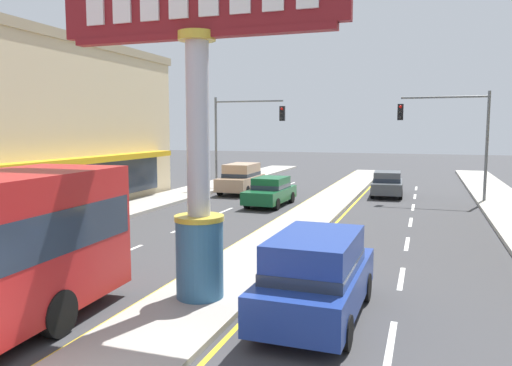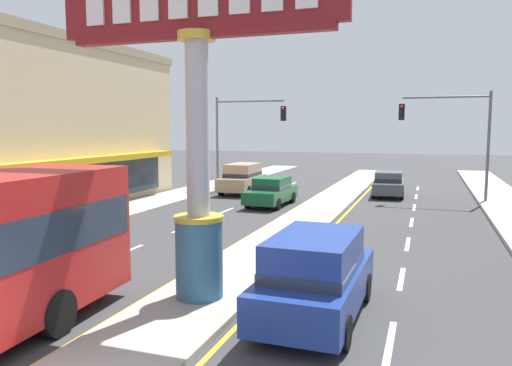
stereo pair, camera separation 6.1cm
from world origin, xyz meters
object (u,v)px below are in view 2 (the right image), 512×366
object	(u,v)px
traffic_light_left_side	(242,127)
sedan_far_left_oncoming	(271,191)
traffic_light_right_side	(455,127)
sedan_mid_left_lane	(388,183)
suv_near_right_lane	(242,178)
suv_near_left_lane	(316,275)
district_sign	(197,125)

from	to	relation	value
traffic_light_left_side	sedan_far_left_oncoming	xyz separation A→B (m)	(3.59, -4.95, -3.46)
traffic_light_right_side	sedan_mid_left_lane	distance (m)	5.18
suv_near_right_lane	sedan_mid_left_lane	world-z (taller)	suv_near_right_lane
traffic_light_left_side	suv_near_left_lane	size ratio (longest dim) A/B	1.34
suv_near_right_lane	sedan_mid_left_lane	bearing A→B (deg)	9.94
traffic_light_left_side	suv_near_right_lane	bearing A→B (deg)	-66.55
traffic_light_left_side	suv_near_left_lane	world-z (taller)	traffic_light_left_side
district_sign	traffic_light_right_side	distance (m)	20.41
traffic_light_left_side	sedan_mid_left_lane	world-z (taller)	traffic_light_left_side
suv_near_left_lane	sedan_mid_left_lane	size ratio (longest dim) A/B	1.06
traffic_light_right_side	suv_near_right_lane	bearing A→B (deg)	-179.33
district_sign	suv_near_right_lane	xyz separation A→B (m)	(-6.16, 19.22, -3.27)
sedan_far_left_oncoming	traffic_light_left_side	bearing A→B (deg)	125.95
traffic_light_left_side	suv_near_left_lane	distance (m)	22.26
traffic_light_right_side	traffic_light_left_side	bearing A→B (deg)	177.75
sedan_far_left_oncoming	traffic_light_right_side	bearing A→B (deg)	25.54
suv_near_right_lane	suv_near_left_lane	xyz separation A→B (m)	(9.01, -19.30, 0.00)
suv_near_right_lane	suv_near_left_lane	distance (m)	21.30
traffic_light_left_side	sedan_mid_left_lane	distance (m)	9.96
sedan_mid_left_lane	sedan_far_left_oncoming	xyz separation A→B (m)	(-5.71, -5.87, 0.00)
district_sign	sedan_far_left_oncoming	world-z (taller)	district_sign
traffic_light_left_side	traffic_light_right_side	bearing A→B (deg)	-2.25
district_sign	traffic_light_left_side	distance (m)	20.89
traffic_light_left_side	sedan_far_left_oncoming	distance (m)	7.02
district_sign	sedan_mid_left_lane	bearing A→B (deg)	82.18
traffic_light_left_side	suv_near_right_lane	distance (m)	3.34
traffic_light_right_side	sedan_mid_left_lane	xyz separation A→B (m)	(-3.58, 1.43, -3.46)
sedan_mid_left_lane	sedan_far_left_oncoming	bearing A→B (deg)	-134.20
traffic_light_left_side	traffic_light_right_side	size ratio (longest dim) A/B	1.00
suv_near_right_lane	district_sign	bearing A→B (deg)	-72.24
suv_near_right_lane	sedan_mid_left_lane	distance (m)	9.15
district_sign	sedan_mid_left_lane	xyz separation A→B (m)	(2.86, 20.80, -3.47)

